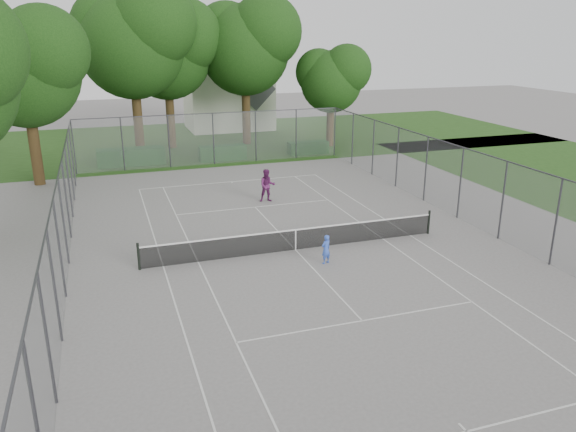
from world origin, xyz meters
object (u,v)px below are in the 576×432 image
object	(u,v)px
tennis_net	(296,239)
woman_player	(267,186)
house	(228,87)
girl_player	(326,249)

from	to	relation	value
tennis_net	woman_player	size ratio (longest dim) A/B	7.24
house	woman_player	size ratio (longest dim) A/B	5.31
girl_player	woman_player	size ratio (longest dim) A/B	0.67
girl_player	house	bearing A→B (deg)	-118.50
tennis_net	girl_player	size ratio (longest dim) A/B	10.82
house	girl_player	distance (m)	33.51
girl_player	tennis_net	bearing A→B (deg)	-90.60
girl_player	woman_player	distance (m)	8.89
house	girl_player	world-z (taller)	house
woman_player	house	bearing A→B (deg)	91.37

